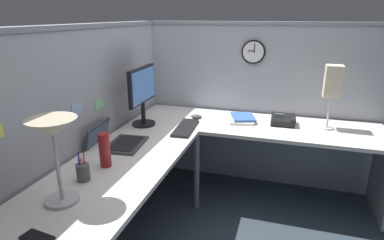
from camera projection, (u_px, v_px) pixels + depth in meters
The scene contains 18 objects.
ground_plane at pixel (210, 220), 2.68m from camera, with size 6.80×6.80×0.00m, color #2D3842.
cubicle_wall_back at pixel (84, 136), 2.34m from camera, with size 2.57×0.12×1.58m.
cubicle_wall_right at pixel (258, 105), 3.15m from camera, with size 0.12×2.37×1.58m.
desk at pixel (213, 160), 2.34m from camera, with size 2.35×2.15×0.73m.
monitor at pixel (142, 92), 2.68m from camera, with size 0.46×0.20×0.50m.
laptop at pixel (114, 141), 2.35m from camera, with size 0.37×0.41×0.22m.
keyboard at pixel (185, 128), 2.67m from camera, with size 0.43×0.14×0.02m, color black.
computer_mouse at pixel (196, 116), 2.94m from camera, with size 0.06×0.10×0.03m, color #38383D.
desk_lamp_dome at pixel (53, 135), 1.53m from camera, with size 0.24×0.24×0.44m.
pen_cup at pixel (83, 172), 1.83m from camera, with size 0.08×0.08×0.18m.
cell_phone at pixel (37, 238), 1.36m from camera, with size 0.07×0.14×0.01m, color black.
thermos_flask at pixel (105, 150), 1.98m from camera, with size 0.07×0.07×0.22m, color maroon.
office_phone at pixel (284, 120), 2.77m from camera, with size 0.19×0.21×0.11m.
book_stack at pixel (242, 118), 2.87m from camera, with size 0.32×0.27×0.04m.
desk_lamp_paper at pixel (333, 83), 2.56m from camera, with size 0.13×0.13×0.53m.
wall_clock at pixel (253, 52), 2.96m from camera, with size 0.04×0.22×0.22m.
pinned_note_middle at pixel (77, 109), 2.14m from camera, with size 0.11×0.00×0.08m, color #99B7E5.
pinned_note_rightmost at pixel (99, 104), 2.39m from camera, with size 0.11×0.00×0.07m, color #8CCC99.
Camera 1 is at (-2.22, -0.52, 1.64)m, focal length 29.91 mm.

